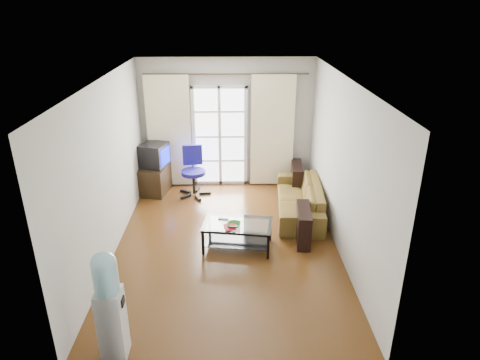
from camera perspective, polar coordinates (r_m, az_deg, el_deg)
name	(u,v)px	position (r m, az deg, el deg)	size (l,w,h in m)	color
floor	(227,244)	(7.17, -1.77, -8.55)	(5.20, 5.20, 0.00)	#533213
ceiling	(225,80)	(6.20, -2.08, 13.21)	(5.20, 5.20, 0.00)	white
wall_back	(227,123)	(9.04, -1.77, 7.58)	(3.60, 0.02, 2.70)	#B1B0A8
wall_front	(224,266)	(4.26, -2.20, -11.40)	(3.60, 0.02, 2.70)	#B1B0A8
wall_left	(108,170)	(6.83, -17.19, 1.34)	(0.02, 5.20, 2.70)	#B1B0A8
wall_right	(342,168)	(6.79, 13.47, 1.61)	(0.02, 5.20, 2.70)	#B1B0A8
french_door	(220,137)	(9.07, -2.71, 5.80)	(1.16, 0.06, 2.15)	white
curtain_rod	(226,74)	(8.72, -1.86, 13.94)	(0.04, 0.04, 3.30)	#4C3F2D
curtain_left	(169,132)	(9.06, -9.43, 6.32)	(0.90, 0.07, 2.35)	#FCF7CB
curtain_right	(272,131)	(9.01, 4.33, 6.47)	(0.90, 0.07, 2.35)	#FCF7CB
radiator	(264,170)	(9.30, 3.24, 1.36)	(0.64, 0.12, 0.64)	gray
sofa	(299,198)	(8.12, 7.93, -2.43)	(0.97, 2.08, 0.59)	brown
coffee_table	(238,232)	(6.95, -0.32, -6.93)	(1.17, 0.78, 0.44)	silver
bowl	(234,225)	(6.78, -0.82, -5.98)	(0.24, 0.24, 0.05)	#308534
book	(224,228)	(6.74, -2.11, -6.36)	(0.21, 0.26, 0.02)	#B62816
remote	(223,219)	(6.98, -2.23, -5.24)	(0.17, 0.05, 0.02)	black
tv_stand	(155,179)	(9.10, -11.28, 0.12)	(0.51, 0.77, 0.56)	black
crt_tv	(153,155)	(8.95, -11.49, 3.30)	(0.63, 0.64, 0.48)	black
task_chair	(194,181)	(8.84, -6.19, -0.13)	(0.76, 0.76, 1.01)	black
water_cooler	(109,304)	(5.02, -17.01, -15.49)	(0.30, 0.28, 1.36)	silver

